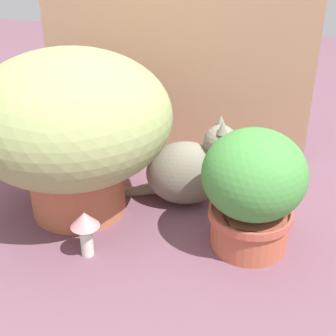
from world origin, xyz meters
name	(u,v)px	position (x,y,z in m)	size (l,w,h in m)	color
ground_plane	(108,223)	(0.00, 0.00, 0.00)	(6.00, 6.00, 0.00)	#6F4858
cardboard_backdrop	(173,51)	(0.07, 0.57, 0.42)	(1.05, 0.03, 0.84)	tan
grass_planter	(72,124)	(-0.12, 0.06, 0.30)	(0.62, 0.62, 0.53)	#B76744
leafy_planter	(253,188)	(0.44, 0.00, 0.19)	(0.29, 0.29, 0.36)	#B95C40
cat	(190,170)	(0.22, 0.19, 0.12)	(0.39, 0.23, 0.32)	gray
mushroom_ornament_pink	(84,226)	(0.00, -0.16, 0.10)	(0.08, 0.08, 0.14)	silver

